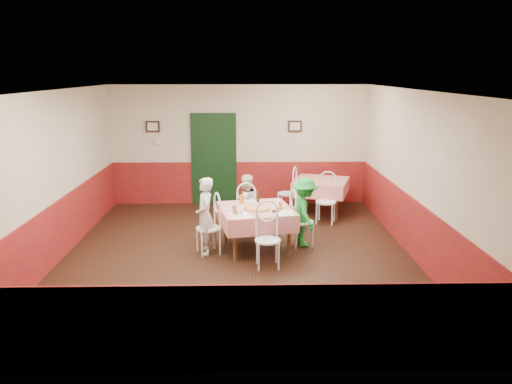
{
  "coord_description": "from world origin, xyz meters",
  "views": [
    {
      "loc": [
        0.15,
        -8.15,
        3.1
      ],
      "look_at": [
        0.33,
        0.27,
        1.05
      ],
      "focal_mm": 35.0,
      "sensor_mm": 36.0,
      "label": 1
    }
  ],
  "objects_px": {
    "chair_left": "(208,228)",
    "chair_second_a": "(287,194)",
    "beer_bottle": "(258,196)",
    "chair_right": "(302,222)",
    "second_table": "(320,197)",
    "chair_near": "(268,240)",
    "glass_b": "(280,206)",
    "chair_far": "(246,212)",
    "diner_right": "(305,212)",
    "diner_far": "(246,204)",
    "main_table": "(256,229)",
    "glass_a": "(234,210)",
    "glass_c": "(242,199)",
    "chair_second_b": "(326,202)",
    "pizza": "(258,208)",
    "wallet": "(275,211)",
    "diner_left": "(205,216)"
  },
  "relations": [
    {
      "from": "pizza",
      "to": "beer_bottle",
      "type": "height_order",
      "value": "beer_bottle"
    },
    {
      "from": "second_table",
      "to": "glass_c",
      "type": "distance_m",
      "value": 2.66
    },
    {
      "from": "wallet",
      "to": "diner_right",
      "type": "relative_size",
      "value": 0.09
    },
    {
      "from": "second_table",
      "to": "glass_b",
      "type": "xyz_separation_m",
      "value": [
        -1.07,
        -2.43,
        0.45
      ]
    },
    {
      "from": "second_table",
      "to": "chair_left",
      "type": "relative_size",
      "value": 1.24
    },
    {
      "from": "diner_left",
      "to": "chair_second_a",
      "type": "bearing_deg",
      "value": 136.41
    },
    {
      "from": "chair_left",
      "to": "wallet",
      "type": "distance_m",
      "value": 1.21
    },
    {
      "from": "chair_far",
      "to": "diner_far",
      "type": "distance_m",
      "value": 0.15
    },
    {
      "from": "chair_left",
      "to": "chair_second_a",
      "type": "xyz_separation_m",
      "value": [
        1.57,
        2.47,
        0.0
      ]
    },
    {
      "from": "chair_second_a",
      "to": "glass_b",
      "type": "relative_size",
      "value": 6.63
    },
    {
      "from": "main_table",
      "to": "chair_far",
      "type": "bearing_deg",
      "value": 101.69
    },
    {
      "from": "second_table",
      "to": "diner_left",
      "type": "bearing_deg",
      "value": -133.65
    },
    {
      "from": "second_table",
      "to": "glass_a",
      "type": "xyz_separation_m",
      "value": [
        -1.86,
        -2.63,
        0.45
      ]
    },
    {
      "from": "glass_a",
      "to": "second_table",
      "type": "bearing_deg",
      "value": 54.75
    },
    {
      "from": "diner_left",
      "to": "glass_c",
      "type": "bearing_deg",
      "value": 118.84
    },
    {
      "from": "chair_right",
      "to": "diner_right",
      "type": "height_order",
      "value": "diner_right"
    },
    {
      "from": "glass_b",
      "to": "diner_right",
      "type": "relative_size",
      "value": 0.11
    },
    {
      "from": "chair_left",
      "to": "glass_c",
      "type": "bearing_deg",
      "value": 111.23
    },
    {
      "from": "chair_far",
      "to": "glass_b",
      "type": "xyz_separation_m",
      "value": [
        0.59,
        -0.96,
        0.38
      ]
    },
    {
      "from": "diner_far",
      "to": "chair_second_b",
      "type": "bearing_deg",
      "value": 177.12
    },
    {
      "from": "glass_a",
      "to": "wallet",
      "type": "xyz_separation_m",
      "value": [
        0.7,
        0.09,
        -0.05
      ]
    },
    {
      "from": "beer_bottle",
      "to": "chair_second_b",
      "type": "bearing_deg",
      "value": 38.35
    },
    {
      "from": "pizza",
      "to": "glass_b",
      "type": "height_order",
      "value": "glass_b"
    },
    {
      "from": "beer_bottle",
      "to": "chair_right",
      "type": "bearing_deg",
      "value": -16.6
    },
    {
      "from": "main_table",
      "to": "chair_near",
      "type": "bearing_deg",
      "value": -78.31
    },
    {
      "from": "second_table",
      "to": "diner_right",
      "type": "distance_m",
      "value": 2.22
    },
    {
      "from": "chair_left",
      "to": "glass_c",
      "type": "distance_m",
      "value": 0.86
    },
    {
      "from": "main_table",
      "to": "chair_second_a",
      "type": "xyz_separation_m",
      "value": [
        0.74,
        2.3,
        0.08
      ]
    },
    {
      "from": "chair_right",
      "to": "wallet",
      "type": "relative_size",
      "value": 8.18
    },
    {
      "from": "second_table",
      "to": "wallet",
      "type": "xyz_separation_m",
      "value": [
        -1.16,
        -2.54,
        0.4
      ]
    },
    {
      "from": "chair_second_b",
      "to": "glass_c",
      "type": "bearing_deg",
      "value": -127.07
    },
    {
      "from": "chair_left",
      "to": "chair_second_a",
      "type": "relative_size",
      "value": 1.0
    },
    {
      "from": "chair_far",
      "to": "chair_second_a",
      "type": "relative_size",
      "value": 1.0
    },
    {
      "from": "chair_near",
      "to": "wallet",
      "type": "height_order",
      "value": "chair_near"
    },
    {
      "from": "chair_second_a",
      "to": "chair_second_b",
      "type": "distance_m",
      "value": 1.06
    },
    {
      "from": "chair_left",
      "to": "diner_left",
      "type": "relative_size",
      "value": 0.67
    },
    {
      "from": "chair_near",
      "to": "diner_far",
      "type": "bearing_deg",
      "value": 98.5
    },
    {
      "from": "glass_a",
      "to": "glass_b",
      "type": "distance_m",
      "value": 0.82
    },
    {
      "from": "diner_far",
      "to": "diner_right",
      "type": "relative_size",
      "value": 0.94
    },
    {
      "from": "beer_bottle",
      "to": "diner_far",
      "type": "bearing_deg",
      "value": 115.4
    },
    {
      "from": "pizza",
      "to": "diner_right",
      "type": "height_order",
      "value": "diner_right"
    },
    {
      "from": "chair_left",
      "to": "glass_b",
      "type": "xyz_separation_m",
      "value": [
        1.25,
        0.04,
        0.38
      ]
    },
    {
      "from": "wallet",
      "to": "main_table",
      "type": "bearing_deg",
      "value": 131.92
    },
    {
      "from": "chair_near",
      "to": "diner_right",
      "type": "distance_m",
      "value": 1.25
    },
    {
      "from": "chair_near",
      "to": "chair_second_b",
      "type": "distance_m",
      "value": 2.72
    },
    {
      "from": "second_table",
      "to": "chair_near",
      "type": "xyz_separation_m",
      "value": [
        -1.31,
        -3.13,
        0.08
      ]
    },
    {
      "from": "pizza",
      "to": "glass_b",
      "type": "relative_size",
      "value": 3.25
    },
    {
      "from": "chair_second_b",
      "to": "pizza",
      "type": "relative_size",
      "value": 2.04
    },
    {
      "from": "chair_second_a",
      "to": "glass_c",
      "type": "bearing_deg",
      "value": -8.69
    },
    {
      "from": "glass_b",
      "to": "chair_far",
      "type": "bearing_deg",
      "value": 121.65
    }
  ]
}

